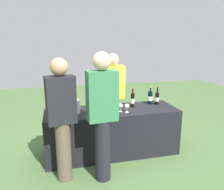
{
  "coord_description": "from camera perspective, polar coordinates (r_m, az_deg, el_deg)",
  "views": [
    {
      "loc": [
        -0.84,
        -3.35,
        1.87
      ],
      "look_at": [
        0.0,
        0.0,
        1.02
      ],
      "focal_mm": 35.23,
      "sensor_mm": 36.0,
      "label": 1
    }
  ],
  "objects": [
    {
      "name": "server_pouring",
      "position": [
        4.16,
        0.21,
        0.23
      ],
      "size": [
        0.42,
        0.23,
        1.65
      ],
      "rotation": [
        0.0,
        0.0,
        3.13
      ],
      "color": "brown",
      "rests_on": "ground_plane"
    },
    {
      "name": "tasting_table",
      "position": [
        3.76,
        0.0,
        -9.41
      ],
      "size": [
        2.17,
        0.72,
        0.77
      ],
      "primitive_type": "cube",
      "color": "black",
      "rests_on": "ground_plane"
    },
    {
      "name": "guest_0",
      "position": [
        2.93,
        -12.91,
        -5.34
      ],
      "size": [
        0.39,
        0.26,
        1.67
      ],
      "rotation": [
        0.0,
        0.0,
        0.18
      ],
      "color": "brown",
      "rests_on": "ground_plane"
    },
    {
      "name": "wine_glass_3",
      "position": [
        3.51,
        2.23,
        -2.86
      ],
      "size": [
        0.07,
        0.07,
        0.13
      ],
      "color": "silver",
      "rests_on": "tasting_table"
    },
    {
      "name": "wine_bottle_3",
      "position": [
        3.76,
        5.36,
        -1.29
      ],
      "size": [
        0.07,
        0.07,
        0.33
      ],
      "color": "black",
      "rests_on": "tasting_table"
    },
    {
      "name": "wine_bottle_0",
      "position": [
        3.62,
        -13.04,
        -2.26
      ],
      "size": [
        0.07,
        0.07,
        0.32
      ],
      "color": "black",
      "rests_on": "tasting_table"
    },
    {
      "name": "wine_glass_4",
      "position": [
        3.48,
        3.88,
        -2.95
      ],
      "size": [
        0.07,
        0.07,
        0.14
      ],
      "color": "silver",
      "rests_on": "tasting_table"
    },
    {
      "name": "wine_bottle_2",
      "position": [
        3.72,
        -1.11,
        -1.53
      ],
      "size": [
        0.08,
        0.08,
        0.32
      ],
      "color": "black",
      "rests_on": "tasting_table"
    },
    {
      "name": "guest_1",
      "position": [
        2.86,
        -2.54,
        -4.68
      ],
      "size": [
        0.4,
        0.24,
        1.74
      ],
      "rotation": [
        0.0,
        0.0,
        0.08
      ],
      "color": "black",
      "rests_on": "ground_plane"
    },
    {
      "name": "wine_glass_2",
      "position": [
        3.46,
        -0.67,
        -3.04
      ],
      "size": [
        0.06,
        0.06,
        0.14
      ],
      "color": "silver",
      "rests_on": "tasting_table"
    },
    {
      "name": "wine_bottle_5",
      "position": [
        3.98,
        11.61,
        -0.84
      ],
      "size": [
        0.07,
        0.07,
        0.32
      ],
      "color": "black",
      "rests_on": "tasting_table"
    },
    {
      "name": "wine_glass_1",
      "position": [
        3.41,
        -4.53,
        -3.28
      ],
      "size": [
        0.06,
        0.06,
        0.14
      ],
      "color": "silver",
      "rests_on": "tasting_table"
    },
    {
      "name": "ground_plane",
      "position": [
        3.92,
        0.0,
        -14.55
      ],
      "size": [
        12.0,
        12.0,
        0.0
      ],
      "primitive_type": "plane",
      "color": "#476638"
    },
    {
      "name": "wine_bottle_1",
      "position": [
        3.72,
        -2.69,
        -1.66
      ],
      "size": [
        0.07,
        0.07,
        0.3
      ],
      "color": "black",
      "rests_on": "tasting_table"
    },
    {
      "name": "wine_glass_0",
      "position": [
        3.43,
        -10.0,
        -3.3
      ],
      "size": [
        0.08,
        0.08,
        0.14
      ],
      "color": "silver",
      "rests_on": "tasting_table"
    },
    {
      "name": "ice_bucket",
      "position": [
        3.48,
        -10.04,
        -2.99
      ],
      "size": [
        0.22,
        0.22,
        0.21
      ],
      "primitive_type": "cylinder",
      "color": "silver",
      "rests_on": "tasting_table"
    },
    {
      "name": "wine_bottle_4",
      "position": [
        3.98,
        9.86,
        -0.66
      ],
      "size": [
        0.08,
        0.08,
        0.31
      ],
      "color": "black",
      "rests_on": "tasting_table"
    }
  ]
}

